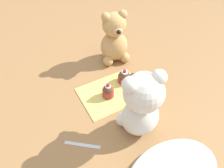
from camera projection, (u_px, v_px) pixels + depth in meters
The scene contains 7 objects.
ground_plane at pixel (112, 93), 0.94m from camera, with size 4.00×4.00×0.00m, color #9E7042.
knitted_placemat at pixel (112, 92), 0.94m from camera, with size 0.27×0.20×0.01m, color #E0D166.
teddy_bear_cream at pixel (140, 105), 0.72m from camera, with size 0.15×0.16×0.28m.
teddy_bear_tan at pixel (114, 39), 1.01m from camera, with size 0.15×0.14×0.25m.
cupcake_near_cream_bear at pixel (108, 91), 0.90m from camera, with size 0.05×0.05×0.07m.
cupcake_near_tan_bear at pixel (124, 77), 0.96m from camera, with size 0.06×0.06×0.07m.
teaspoon at pixel (82, 145), 0.77m from camera, with size 0.13×0.01×0.01m, color silver.
Camera 1 is at (0.30, 0.54, 0.71)m, focal length 35.00 mm.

